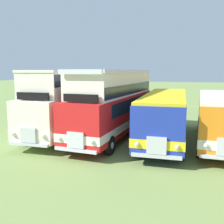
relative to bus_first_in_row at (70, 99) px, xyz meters
name	(u,v)px	position (x,y,z in m)	size (l,w,h in m)	color
bus_first_in_row	(70,99)	(0.00, 0.00, 0.00)	(3.10, 10.71, 4.49)	silver
bus_second_in_row	(114,102)	(3.36, -0.08, -0.11)	(3.00, 10.82, 4.52)	red
bus_third_in_row	(165,113)	(6.70, 0.39, -0.71)	(3.16, 11.31, 2.99)	#1E339E
bus_fourth_in_row	(220,115)	(10.04, 0.43, -0.72)	(2.63, 9.85, 2.99)	orange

